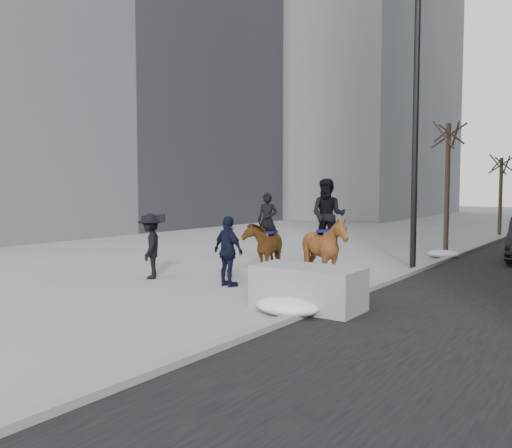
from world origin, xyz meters
The scene contains 12 objects.
ground centered at (0.00, 0.00, 0.00)m, with size 120.00×120.00×0.00m, color gray.
curb centered at (3.00, 10.00, 0.06)m, with size 0.25×90.00×0.12m, color gray.
building_left centered at (-19.00, 10.00, 10.00)m, with size 12.00×26.00×20.00m, color #595960.
planter centered at (2.77, -0.91, 0.44)m, with size 2.19×1.09×0.88m, color gray.
tree_near centered at (2.40, 10.01, 2.66)m, with size 1.20×1.20×5.32m, color #362920, non-canonical shape.
tree_far centered at (2.40, 19.53, 2.19)m, with size 1.20×1.20×4.38m, color #332A1E, non-canonical shape.
mounted_left centered at (-0.43, 2.24, 0.86)m, with size 1.31×1.94×2.31m.
mounted_right centered at (1.85, 1.58, 1.08)m, with size 1.80×1.92×2.68m.
feeder centered at (-0.10, 0.15, 0.88)m, with size 1.10×0.97×1.75m.
camera_crew centered at (-2.53, -0.16, 0.89)m, with size 1.23×1.29×1.75m.
lamppost centered at (2.60, 5.69, 4.99)m, with size 0.25×1.89×9.09m.
snow_piles centered at (2.70, 2.03, 0.16)m, with size 1.33×11.00×0.34m.
Camera 1 is at (8.15, -10.35, 2.49)m, focal length 38.00 mm.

